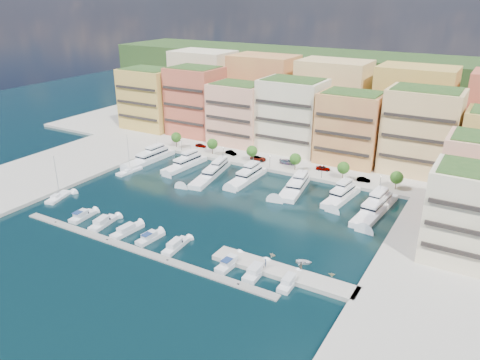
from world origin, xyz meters
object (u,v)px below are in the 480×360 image
(yacht_3, at_px, (248,176))
(tender_1, at_px, (273,255))
(lamppost_1, at_px, (223,151))
(cruiser_1, at_px, (82,216))
(cruiser_4, at_px, (150,238))
(car_5, at_px, (364,180))
(lamppost_2, at_px, (270,160))
(person_1, at_px, (301,266))
(tree_1, at_px, (212,144))
(lamppost_4, at_px, (380,180))
(cruiser_2, at_px, (103,223))
(cruiser_5, at_px, (176,246))
(tree_4, at_px, (343,168))
(yacht_5, at_px, (342,195))
(sailboat_0, at_px, (58,198))
(car_0, at_px, (201,145))
(tree_0, at_px, (176,137))
(lamppost_0, at_px, (181,143))
(cruiser_8, at_px, (256,272))
(car_2, at_px, (258,158))
(lamppost_3, at_px, (322,169))
(yacht_4, at_px, (295,187))
(tender_2, at_px, (304,262))
(cruiser_9, at_px, (289,282))
(tree_3, at_px, (295,159))
(yacht_1, at_px, (186,164))
(sailboat_2, at_px, (129,171))
(car_4, at_px, (323,168))
(tree_2, at_px, (252,151))
(cruiser_7, at_px, (230,263))
(tree_5, at_px, (397,178))
(car_1, at_px, (231,153))
(car_3, at_px, (287,162))
(yacht_0, at_px, (150,157))
(person_0, at_px, (266,263))
(yacht_2, at_px, (212,172))

(yacht_3, distance_m, tender_1, 46.06)
(lamppost_1, xyz_separation_m, cruiser_1, (-8.29, -55.80, -3.26))
(cruiser_4, relative_size, car_5, 1.91)
(lamppost_2, bearing_deg, person_1, -57.10)
(tree_1, xyz_separation_m, lamppost_4, (60.00, -2.30, -0.92))
(cruiser_2, distance_m, tender_1, 44.48)
(cruiser_4, xyz_separation_m, cruiser_5, (7.60, 0.01, -0.02))
(tree_4, relative_size, yacht_5, 0.32)
(sailboat_0, xyz_separation_m, car_0, (9.75, 57.15, 1.39))
(cruiser_4, bearing_deg, tree_0, 122.16)
(lamppost_0, height_order, cruiser_8, lamppost_0)
(tree_0, height_order, cruiser_8, tree_0)
(car_2, relative_size, car_5, 1.32)
(lamppost_3, bearing_deg, cruiser_4, -111.05)
(yacht_4, relative_size, tender_2, 5.60)
(cruiser_9, bearing_deg, tree_3, 113.04)
(tree_0, height_order, yacht_1, tree_0)
(cruiser_1, bearing_deg, lamppost_3, 51.56)
(cruiser_5, distance_m, sailboat_2, 53.13)
(cruiser_5, bearing_deg, car_4, 79.20)
(tree_2, distance_m, lamppost_4, 44.07)
(cruiser_4, height_order, cruiser_7, same)
(tree_2, bearing_deg, lamppost_2, -16.04)
(tree_1, distance_m, lamppost_2, 24.13)
(lamppost_2, relative_size, person_1, 2.42)
(cruiser_2, relative_size, cruiser_4, 1.14)
(tree_5, relative_size, sailboat_0, 0.43)
(tender_2, xyz_separation_m, car_5, (-1.92, 50.44, 1.31))
(lamppost_0, xyz_separation_m, lamppost_3, (54.00, 0.00, 0.00))
(cruiser_5, xyz_separation_m, car_1, (-22.03, 60.77, 1.19))
(tree_5, bearing_deg, cruiser_7, -110.14)
(yacht_5, distance_m, sailboat_0, 80.77)
(sailboat_2, bearing_deg, car_4, 29.56)
(car_3, distance_m, car_4, 12.52)
(lamppost_4, relative_size, car_1, 0.94)
(tree_5, bearing_deg, yacht_1, -168.71)
(yacht_3, relative_size, cruiser_4, 2.36)
(cruiser_4, height_order, tender_2, cruiser_4)
(cruiser_4, bearing_deg, cruiser_2, 179.98)
(cruiser_9, bearing_deg, cruiser_8, -179.97)
(car_3, bearing_deg, yacht_4, -160.76)
(lamppost_2, xyz_separation_m, cruiser_5, (4.13, -55.79, -3.28))
(lamppost_0, height_order, yacht_0, yacht_0)
(cruiser_1, relative_size, car_1, 1.70)
(tree_5, distance_m, yacht_3, 44.44)
(cruiser_1, xyz_separation_m, person_0, (52.49, 2.16, 1.34))
(tree_4, bearing_deg, yacht_2, -157.66)
(cruiser_4, bearing_deg, cruiser_1, 179.99)
(lamppost_2, height_order, cruiser_4, lamppost_2)
(tree_0, xyz_separation_m, cruiser_1, (13.71, -58.10, -4.17))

